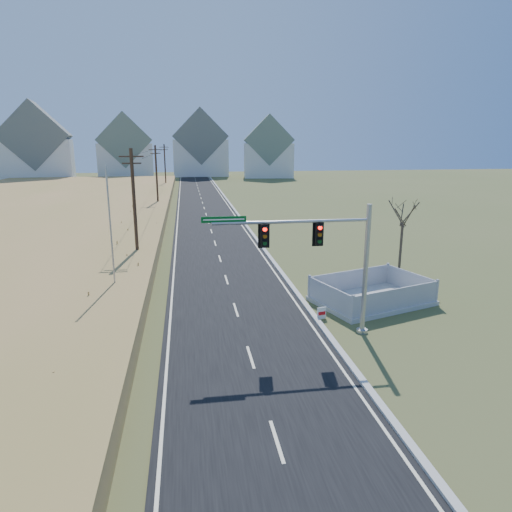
% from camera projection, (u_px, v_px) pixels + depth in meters
% --- Properties ---
extents(ground, '(260.00, 260.00, 0.00)m').
position_uv_depth(ground, '(245.00, 340.00, 22.43)').
color(ground, '#4D5529').
rests_on(ground, ground).
extents(road, '(8.00, 180.00, 0.06)m').
position_uv_depth(road, '(203.00, 205.00, 70.34)').
color(road, black).
rests_on(road, ground).
extents(curb, '(0.30, 180.00, 0.18)m').
position_uv_depth(curb, '(230.00, 204.00, 70.94)').
color(curb, '#B2AFA8').
rests_on(curb, ground).
extents(reed_marsh, '(38.00, 110.00, 1.30)m').
position_uv_depth(reed_marsh, '(14.00, 214.00, 57.05)').
color(reed_marsh, '#B07E4F').
rests_on(reed_marsh, ground).
extents(utility_pole_near, '(1.80, 0.26, 9.00)m').
position_uv_depth(utility_pole_near, '(134.00, 206.00, 34.70)').
color(utility_pole_near, '#422D1E').
rests_on(utility_pole_near, ground).
extents(utility_pole_mid, '(1.80, 0.26, 9.00)m').
position_uv_depth(utility_pole_mid, '(157.00, 177.00, 63.45)').
color(utility_pole_mid, '#422D1E').
rests_on(utility_pole_mid, ground).
extents(utility_pole_far, '(1.80, 0.26, 9.00)m').
position_uv_depth(utility_pole_far, '(165.00, 166.00, 92.21)').
color(utility_pole_far, '#422D1E').
rests_on(utility_pole_far, ground).
extents(condo_nw, '(17.69, 13.38, 19.05)m').
position_uv_depth(condo_nw, '(37.00, 149.00, 110.77)').
color(condo_nw, silver).
rests_on(condo_nw, ground).
extents(condo_nnw, '(14.93, 11.17, 17.03)m').
position_uv_depth(condo_nnw, '(126.00, 151.00, 121.59)').
color(condo_nnw, silver).
rests_on(condo_nnw, ground).
extents(condo_n, '(15.27, 10.20, 18.54)m').
position_uv_depth(condo_n, '(200.00, 148.00, 128.22)').
color(condo_n, silver).
rests_on(condo_n, ground).
extents(condo_ne, '(14.12, 10.51, 16.52)m').
position_uv_depth(condo_ne, '(268.00, 152.00, 123.40)').
color(condo_ne, silver).
rests_on(condo_ne, ground).
extents(traffic_signal_mast, '(8.27, 0.56, 6.58)m').
position_uv_depth(traffic_signal_mast, '(330.00, 256.00, 22.00)').
color(traffic_signal_mast, '#9EA0A5').
rests_on(traffic_signal_mast, ground).
extents(fence_enclosure, '(7.60, 6.27, 1.50)m').
position_uv_depth(fence_enclosure, '(371.00, 298.00, 27.55)').
color(fence_enclosure, '#B7B5AD').
rests_on(fence_enclosure, ground).
extents(open_sign, '(0.53, 0.18, 0.67)m').
position_uv_depth(open_sign, '(322.00, 313.00, 24.92)').
color(open_sign, white).
rests_on(open_sign, ground).
extents(flagpole, '(0.37, 0.37, 8.18)m').
position_uv_depth(flagpole, '(112.00, 250.00, 26.76)').
color(flagpole, '#B7B5AD').
rests_on(flagpole, ground).
extents(bare_tree, '(2.27, 2.27, 6.02)m').
position_uv_depth(bare_tree, '(404.00, 211.00, 31.14)').
color(bare_tree, '#4C3F33').
rests_on(bare_tree, ground).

